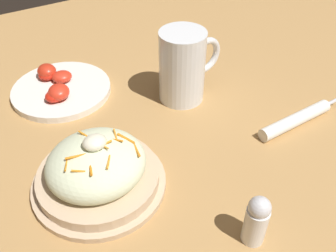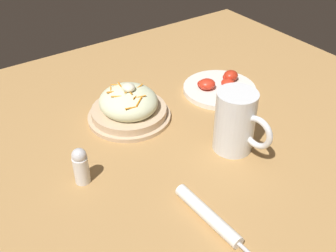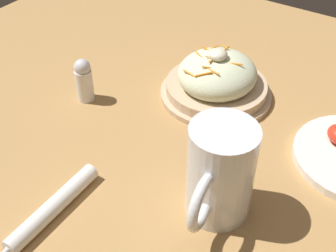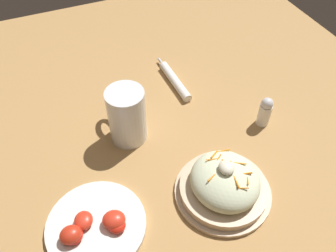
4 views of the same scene
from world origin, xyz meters
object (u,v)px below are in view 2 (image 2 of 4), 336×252
salad_plate (129,106)px  salt_shaker (81,165)px  tomato_plate (219,87)px  beer_mug (236,124)px  napkin_roll (208,215)px

salad_plate → salt_shaker: 0.25m
salt_shaker → tomato_plate: bearing=-76.1°
beer_mug → napkin_roll: 0.24m
napkin_roll → tomato_plate: bearing=-43.3°
napkin_roll → salt_shaker: salt_shaker is taller
tomato_plate → salt_shaker: salt_shaker is taller
beer_mug → tomato_plate: 0.27m
salt_shaker → salad_plate: bearing=-53.7°
beer_mug → napkin_roll: size_ratio=0.72×
salt_shaker → beer_mug: bearing=-106.1°
napkin_roll → tomato_plate: 0.49m
salad_plate → salt_shaker: salad_plate is taller
tomato_plate → beer_mug: bearing=146.4°
beer_mug → salt_shaker: size_ratio=1.71×
napkin_roll → salt_shaker: 0.28m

